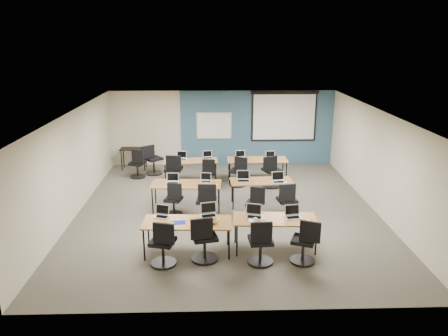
{
  "coord_description": "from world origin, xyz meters",
  "views": [
    {
      "loc": [
        -0.42,
        -10.98,
        4.55
      ],
      "look_at": [
        -0.07,
        0.4,
        1.09
      ],
      "focal_mm": 35.0,
      "sensor_mm": 36.0,
      "label": 1
    }
  ],
  "objects_px": {
    "task_chair_4": "(174,202)",
    "task_chair_8": "(174,173)",
    "task_chair_5": "(207,205)",
    "laptop_6": "(243,178)",
    "training_table_back_left": "(191,162)",
    "task_chair_7": "(287,204)",
    "projector_screen": "(284,114)",
    "laptop_7": "(278,180)",
    "laptop_11": "(271,157)",
    "task_chair_9": "(209,176)",
    "training_table_mid_left": "(186,185)",
    "whiteboard": "(214,126)",
    "training_table_front_right": "(275,220)",
    "laptop_9": "(207,156)",
    "training_table_front_left": "(187,223)",
    "task_chair_11": "(271,174)",
    "training_table_mid_right": "(261,182)",
    "task_chair_10": "(238,174)",
    "utility_table": "(133,151)",
    "task_chair_0": "(163,247)",
    "task_chair_3": "(305,245)",
    "laptop_4": "(173,180)",
    "spare_chair_a": "(153,162)",
    "task_chair_1": "(204,242)",
    "laptop_8": "(182,157)",
    "laptop_2": "(254,214)",
    "laptop_0": "(162,214)",
    "laptop_1": "(209,213)",
    "task_chair_2": "(261,246)"
  },
  "relations": [
    {
      "from": "training_table_front_right",
      "to": "utility_table",
      "type": "xyz_separation_m",
      "value": [
        -4.13,
        6.24,
        -0.03
      ]
    },
    {
      "from": "training_table_back_left",
      "to": "task_chair_11",
      "type": "relative_size",
      "value": 1.64
    },
    {
      "from": "task_chair_9",
      "to": "task_chair_5",
      "type": "bearing_deg",
      "value": -89.42
    },
    {
      "from": "task_chair_11",
      "to": "task_chair_3",
      "type": "bearing_deg",
      "value": -110.98
    },
    {
      "from": "task_chair_10",
      "to": "laptop_2",
      "type": "bearing_deg",
      "value": -64.6
    },
    {
      "from": "whiteboard",
      "to": "task_chair_3",
      "type": "bearing_deg",
      "value": -76.17
    },
    {
      "from": "task_chair_4",
      "to": "laptop_6",
      "type": "relative_size",
      "value": 2.66
    },
    {
      "from": "whiteboard",
      "to": "utility_table",
      "type": "bearing_deg",
      "value": -171.6
    },
    {
      "from": "task_chair_4",
      "to": "laptop_7",
      "type": "height_order",
      "value": "laptop_7"
    },
    {
      "from": "task_chair_4",
      "to": "task_chair_8",
      "type": "distance_m",
      "value": 2.36
    },
    {
      "from": "whiteboard",
      "to": "task_chair_8",
      "type": "bearing_deg",
      "value": -118.49
    },
    {
      "from": "projector_screen",
      "to": "spare_chair_a",
      "type": "relative_size",
      "value": 2.3
    },
    {
      "from": "laptop_2",
      "to": "laptop_7",
      "type": "distance_m",
      "value": 2.53
    },
    {
      "from": "laptop_0",
      "to": "projector_screen",
      "type": "bearing_deg",
      "value": 78.91
    },
    {
      "from": "laptop_6",
      "to": "laptop_11",
      "type": "xyz_separation_m",
      "value": [
        1.05,
        2.25,
        -0.01
      ]
    },
    {
      "from": "training_table_mid_right",
      "to": "task_chair_8",
      "type": "xyz_separation_m",
      "value": [
        -2.55,
        1.67,
        -0.24
      ]
    },
    {
      "from": "task_chair_10",
      "to": "spare_chair_a",
      "type": "xyz_separation_m",
      "value": [
        -2.85,
        1.32,
        0.03
      ]
    },
    {
      "from": "training_table_back_left",
      "to": "utility_table",
      "type": "relative_size",
      "value": 1.87
    },
    {
      "from": "projector_screen",
      "to": "laptop_7",
      "type": "xyz_separation_m",
      "value": [
        -0.79,
        -4.16,
        -1.09
      ]
    },
    {
      "from": "laptop_7",
      "to": "task_chair_7",
      "type": "bearing_deg",
      "value": -90.77
    },
    {
      "from": "laptop_4",
      "to": "laptop_11",
      "type": "relative_size",
      "value": 1.09
    },
    {
      "from": "projector_screen",
      "to": "laptop_9",
      "type": "bearing_deg",
      "value": -148.4
    },
    {
      "from": "laptop_6",
      "to": "whiteboard",
      "type": "bearing_deg",
      "value": 101.88
    },
    {
      "from": "task_chair_5",
      "to": "laptop_11",
      "type": "distance_m",
      "value": 3.86
    },
    {
      "from": "laptop_0",
      "to": "spare_chair_a",
      "type": "relative_size",
      "value": 0.31
    },
    {
      "from": "task_chair_9",
      "to": "training_table_mid_left",
      "type": "bearing_deg",
      "value": -108.06
    },
    {
      "from": "task_chair_3",
      "to": "training_table_mid_right",
      "type": "bearing_deg",
      "value": 121.62
    },
    {
      "from": "task_chair_3",
      "to": "laptop_4",
      "type": "distance_m",
      "value": 4.35
    },
    {
      "from": "training_table_front_right",
      "to": "training_table_back_left",
      "type": "bearing_deg",
      "value": 116.42
    },
    {
      "from": "training_table_front_right",
      "to": "laptop_9",
      "type": "distance_m",
      "value": 5.18
    },
    {
      "from": "training_table_mid_right",
      "to": "utility_table",
      "type": "distance_m",
      "value": 5.49
    },
    {
      "from": "utility_table",
      "to": "task_chair_0",
      "type": "bearing_deg",
      "value": -73.65
    },
    {
      "from": "whiteboard",
      "to": "training_table_front_left",
      "type": "relative_size",
      "value": 0.67
    },
    {
      "from": "task_chair_5",
      "to": "laptop_6",
      "type": "relative_size",
      "value": 2.88
    },
    {
      "from": "training_table_front_right",
      "to": "training_table_mid_right",
      "type": "xyz_separation_m",
      "value": [
        -0.01,
        2.61,
        -0.0
      ]
    },
    {
      "from": "training_table_front_left",
      "to": "laptop_8",
      "type": "bearing_deg",
      "value": 97.4
    },
    {
      "from": "laptop_7",
      "to": "laptop_11",
      "type": "bearing_deg",
      "value": 79.6
    },
    {
      "from": "laptop_1",
      "to": "task_chair_3",
      "type": "height_order",
      "value": "laptop_1"
    },
    {
      "from": "task_chair_5",
      "to": "whiteboard",
      "type": "bearing_deg",
      "value": 92.32
    },
    {
      "from": "training_table_back_left",
      "to": "task_chair_7",
      "type": "xyz_separation_m",
      "value": [
        2.59,
        -3.06,
        -0.27
      ]
    },
    {
      "from": "projector_screen",
      "to": "task_chair_9",
      "type": "bearing_deg",
      "value": -136.74
    },
    {
      "from": "task_chair_0",
      "to": "laptop_9",
      "type": "xyz_separation_m",
      "value": [
        0.87,
        5.62,
        0.37
      ]
    },
    {
      "from": "laptop_7",
      "to": "task_chair_11",
      "type": "bearing_deg",
      "value": 80.78
    },
    {
      "from": "task_chair_3",
      "to": "task_chair_10",
      "type": "distance_m",
      "value": 5.01
    },
    {
      "from": "task_chair_2",
      "to": "task_chair_7",
      "type": "height_order",
      "value": "task_chair_2"
    },
    {
      "from": "task_chair_3",
      "to": "task_chair_11",
      "type": "bearing_deg",
      "value": 112.85
    },
    {
      "from": "training_table_mid_right",
      "to": "task_chair_10",
      "type": "height_order",
      "value": "task_chair_10"
    },
    {
      "from": "task_chair_1",
      "to": "laptop_8",
      "type": "xyz_separation_m",
      "value": [
        -0.79,
        5.36,
        0.36
      ]
    },
    {
      "from": "task_chair_10",
      "to": "task_chair_11",
      "type": "height_order",
      "value": "task_chair_11"
    },
    {
      "from": "task_chair_4",
      "to": "laptop_8",
      "type": "height_order",
      "value": "laptop_8"
    }
  ]
}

